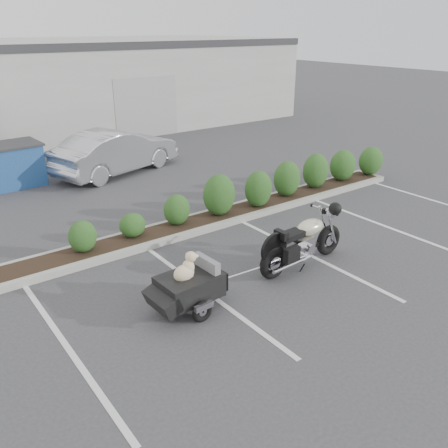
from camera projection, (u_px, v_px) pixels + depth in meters
ground at (250, 260)px, 10.18m from camera, size 90.00×90.00×0.00m
planter_kerb at (226, 216)px, 12.33m from camera, size 12.00×1.00×0.15m
building at (18, 87)px, 21.97m from camera, size 26.00×10.00×4.00m
motorcycle at (303, 242)px, 9.73m from camera, size 2.37×0.80×1.36m
pet_trailer at (189, 286)px, 8.24m from camera, size 1.89×1.06×1.13m
sedan at (116, 151)px, 15.89m from camera, size 4.72×2.77×1.47m
dumpster at (8, 165)px, 14.57m from camera, size 2.07×1.47×1.32m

